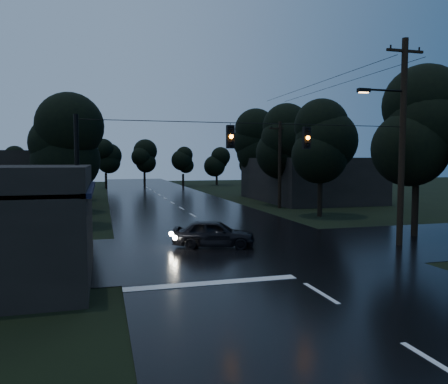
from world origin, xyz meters
name	(u,v)px	position (x,y,z in m)	size (l,w,h in m)	color
ground	(438,366)	(0.00, 0.00, 0.00)	(160.00, 160.00, 0.00)	black
main_road	(181,209)	(0.00, 30.00, 0.00)	(12.00, 120.00, 0.02)	black
cross_street	(249,250)	(0.00, 12.00, 0.00)	(60.00, 9.00, 0.02)	black
building_far_right	(308,179)	(14.00, 34.00, 2.20)	(10.00, 14.00, 4.40)	black
building_far_left	(25,177)	(-14.00, 40.00, 2.50)	(10.00, 16.00, 5.00)	black
utility_pole_main	(401,138)	(7.41, 11.00, 5.26)	(3.50, 0.30, 10.00)	black
utility_pole_far	(280,164)	(8.30, 28.00, 3.88)	(2.00, 0.30, 7.50)	black
anchor_pole_left	(78,190)	(-7.50, 11.00, 3.00)	(0.18, 0.18, 6.00)	black
span_signals	(268,136)	(0.56, 10.99, 5.24)	(15.00, 0.37, 1.12)	black
tree_corner_near	(418,127)	(10.00, 13.00, 5.99)	(4.48, 4.48, 9.44)	black
tree_left_a	(61,143)	(-9.00, 22.00, 5.24)	(3.92, 3.92, 8.26)	black
tree_left_b	(62,142)	(-9.60, 30.00, 5.62)	(4.20, 4.20, 8.85)	black
tree_left_c	(64,142)	(-10.20, 40.00, 5.99)	(4.48, 4.48, 9.44)	black
tree_right_a	(321,141)	(9.00, 22.00, 5.62)	(4.20, 4.20, 8.85)	black
tree_right_b	(285,140)	(9.60, 30.00, 5.99)	(4.48, 4.48, 9.44)	black
tree_right_c	(254,141)	(10.20, 40.00, 6.37)	(4.76, 4.76, 10.03)	black
car	(214,233)	(-1.41, 13.04, 0.67)	(1.58, 3.93, 1.34)	black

